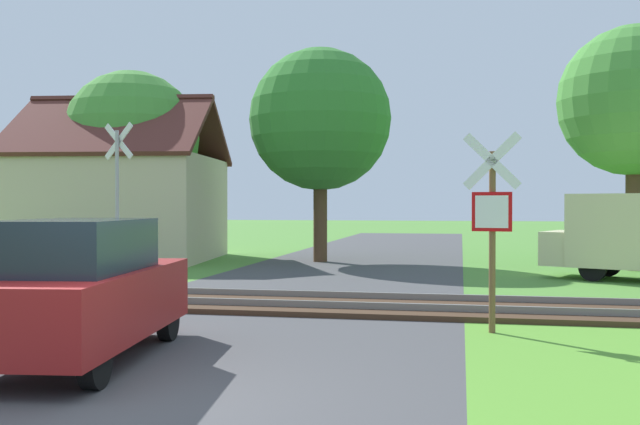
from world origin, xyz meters
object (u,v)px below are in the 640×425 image
object	(u,v)px
tree_right	(634,102)
tree_center	(320,120)
crossing_sign_far	(118,193)
house	(123,204)
parked_car	(81,290)
stop_sign_near	(492,219)
tree_left	(132,138)

from	to	relation	value
tree_right	tree_center	xyz separation A→B (m)	(-9.80, 1.31, -0.17)
crossing_sign_far	tree_center	xyz separation A→B (m)	(3.25, 8.33, 2.62)
house	parked_car	distance (m)	16.92
stop_sign_near	tree_left	bearing A→B (deg)	-37.35
tree_left	tree_center	world-z (taller)	tree_center
house	parked_car	world-z (taller)	house
house	stop_sign_near	bearing A→B (deg)	-52.04
crossing_sign_far	parked_car	world-z (taller)	crossing_sign_far
house	tree_right	distance (m)	17.16
parked_car	tree_center	bearing A→B (deg)	83.17
stop_sign_near	parked_car	size ratio (longest dim) A/B	0.73
tree_right	parked_car	distance (m)	17.93
tree_right	tree_left	xyz separation A→B (m)	(-16.74, 1.29, -0.68)
crossing_sign_far	house	distance (m)	8.72
tree_right	tree_center	world-z (taller)	tree_center
parked_car	tree_left	bearing A→B (deg)	106.90
stop_sign_near	tree_center	distance (m)	14.17
parked_car	crossing_sign_far	bearing A→B (deg)	106.90
house	tree_center	size ratio (longest dim) A/B	1.01
tree_left	stop_sign_near	bearing A→B (deg)	-46.44
parked_car	house	bearing A→B (deg)	107.94
house	parked_car	xyz separation A→B (m)	(7.15, -15.30, -1.09)
stop_sign_near	tree_right	distance (m)	12.80
house	parked_car	bearing A→B (deg)	-71.94
house	tree_right	bearing A→B (deg)	-9.74
stop_sign_near	tree_left	distance (m)	17.83
house	tree_left	distance (m)	2.42
crossing_sign_far	house	world-z (taller)	house
tree_center	parked_car	world-z (taller)	tree_center
crossing_sign_far	house	bearing A→B (deg)	132.47
stop_sign_near	tree_right	xyz separation A→B (m)	(4.59, 11.49, 3.29)
house	tree_center	distance (m)	7.65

